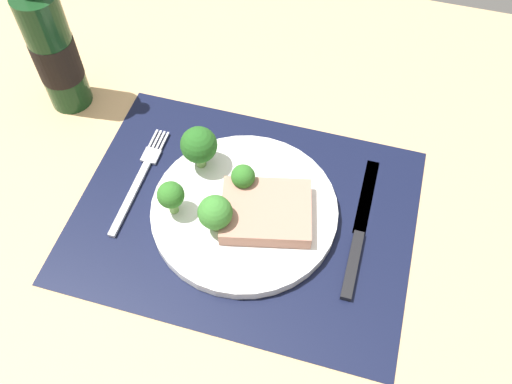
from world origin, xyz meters
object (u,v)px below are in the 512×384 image
Objects in this scene: plate at (244,210)px; fork at (140,179)px; steak at (266,212)px; knife at (358,236)px; wine_bottle at (54,51)px.

plate is 1.33× the size of fork.
plate is 16.31cm from fork.
steak reaches higher than knife.
knife is at bearing -14.83° from wine_bottle.
knife is at bearing 1.92° from plate.
plate is 36.74cm from wine_bottle.
wine_bottle is at bearing 141.42° from fork.
wine_bottle is (-36.18, 13.98, 7.10)cm from steak.
wine_bottle is (-32.97, 13.45, 9.03)cm from plate.
steak is 0.62× the size of fork.
wine_bottle reaches higher than plate.
wine_bottle is (-16.74, 12.03, 9.58)cm from fork.
knife is at bearing -4.46° from fork.
wine_bottle reaches higher than fork.
fork is (-16.24, 1.42, -0.55)cm from plate.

